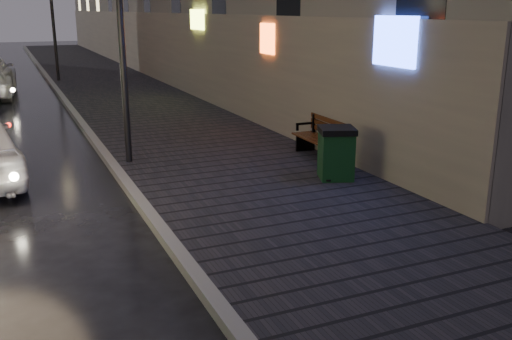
{
  "coord_description": "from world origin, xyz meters",
  "views": [
    {
      "loc": [
        -0.46,
        -6.16,
        3.37
      ],
      "look_at": [
        3.12,
        1.98,
        0.85
      ],
      "focal_mm": 40.0,
      "sensor_mm": 36.0,
      "label": 1
    }
  ],
  "objects_px": {
    "lamp_near": "(119,3)",
    "trash_bin": "(336,153)",
    "bench": "(323,138)",
    "lamp_far": "(52,6)"
  },
  "relations": [
    {
      "from": "lamp_near",
      "to": "trash_bin",
      "type": "xyz_separation_m",
      "value": [
        3.45,
        -2.93,
        -2.82
      ]
    },
    {
      "from": "lamp_near",
      "to": "trash_bin",
      "type": "bearing_deg",
      "value": -40.33
    },
    {
      "from": "bench",
      "to": "trash_bin",
      "type": "distance_m",
      "value": 1.67
    },
    {
      "from": "lamp_near",
      "to": "lamp_far",
      "type": "height_order",
      "value": "same"
    },
    {
      "from": "lamp_near",
      "to": "trash_bin",
      "type": "height_order",
      "value": "lamp_near"
    },
    {
      "from": "lamp_far",
      "to": "bench",
      "type": "height_order",
      "value": "lamp_far"
    },
    {
      "from": "lamp_far",
      "to": "bench",
      "type": "xyz_separation_m",
      "value": [
        4.07,
        -17.38,
        -2.9
      ]
    },
    {
      "from": "lamp_near",
      "to": "lamp_far",
      "type": "bearing_deg",
      "value": 90.0
    },
    {
      "from": "lamp_far",
      "to": "lamp_near",
      "type": "bearing_deg",
      "value": -90.0
    },
    {
      "from": "lamp_near",
      "to": "bench",
      "type": "distance_m",
      "value": 5.18
    }
  ]
}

